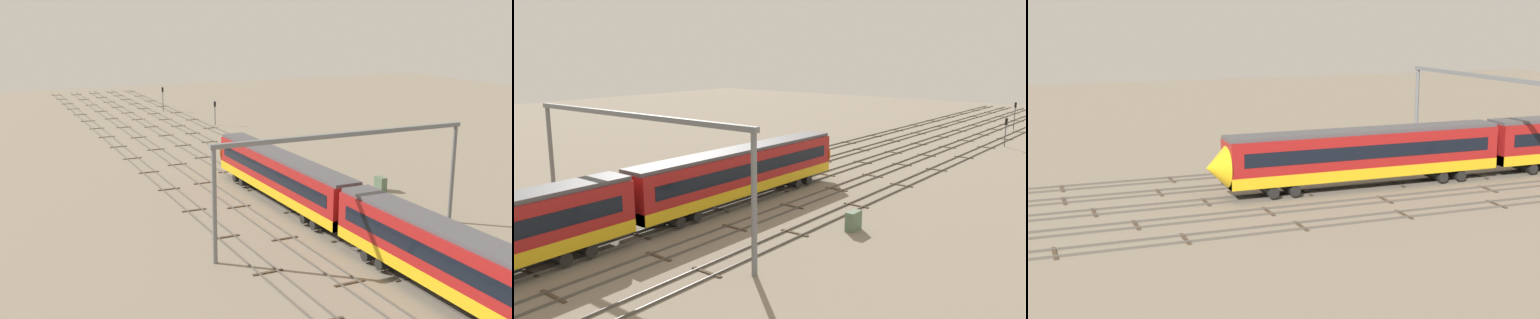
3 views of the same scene
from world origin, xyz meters
TOP-DOWN VIEW (x-y plane):
  - ground_plane at (0.00, 0.00)m, footprint 208.58×208.58m
  - track_near_foreground at (0.00, -8.56)m, footprint 192.58×2.40m
  - track_second_near at (0.00, -4.28)m, footprint 192.58×2.40m
  - track_with_train at (-0.00, 0.00)m, footprint 192.58×2.40m
  - track_second_far at (-0.00, 4.28)m, footprint 192.58×2.40m
  - track_far_background at (0.00, 8.56)m, footprint 192.58×2.40m
  - overhead_gantry at (-16.79, 0.13)m, footprint 0.40×23.02m
  - signal_light_trackside_approach at (39.09, -10.32)m, footprint 0.31×0.32m
  - signal_light_trackside_departure at (57.74, -6.79)m, footprint 0.31×0.32m
  - relay_cabinet at (-5.82, -11.58)m, footprint 1.40×0.70m

SIDE VIEW (x-z plane):
  - ground_plane at x=0.00m, z-range 0.00..0.00m
  - track_second_near at x=0.00m, z-range -0.01..0.15m
  - track_far_background at x=0.00m, z-range -0.01..0.15m
  - track_with_train at x=0.00m, z-range -0.01..0.15m
  - track_near_foreground at x=0.00m, z-range -0.01..0.15m
  - track_second_far at x=0.00m, z-range -0.01..0.15m
  - relay_cabinet at x=-5.82m, z-range 0.00..1.48m
  - signal_light_trackside_approach at x=39.09m, z-range 0.65..4.69m
  - signal_light_trackside_departure at x=57.74m, z-range 0.72..5.41m
  - overhead_gantry at x=-16.79m, z-range 2.49..11.55m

